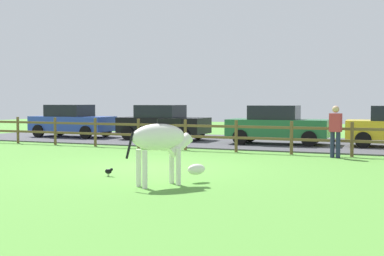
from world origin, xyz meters
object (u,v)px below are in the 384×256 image
(zebra, at_px, (162,142))
(crow_on_grass, at_px, (109,171))
(parked_car_blue, at_px, (72,121))
(parked_car_green, at_px, (277,124))
(parked_car_black, at_px, (163,122))
(visitor_near_fence, at_px, (335,129))

(zebra, xyz_separation_m, crow_on_grass, (-1.77, 0.68, -0.80))
(crow_on_grass, height_order, parked_car_blue, parked_car_blue)
(parked_car_green, xyz_separation_m, parked_car_black, (-5.35, 0.35, 0.00))
(crow_on_grass, height_order, visitor_near_fence, visitor_near_fence)
(crow_on_grass, relative_size, parked_car_green, 0.05)
(zebra, relative_size, parked_car_blue, 0.42)
(zebra, xyz_separation_m, parked_car_blue, (-10.60, 11.13, -0.08))
(visitor_near_fence, bearing_deg, parked_car_blue, 162.76)
(visitor_near_fence, bearing_deg, zebra, -109.47)
(parked_car_blue, relative_size, parked_car_black, 1.00)
(zebra, bearing_deg, visitor_near_fence, 70.53)
(crow_on_grass, bearing_deg, parked_car_blue, 130.23)
(crow_on_grass, xyz_separation_m, parked_car_black, (-3.98, 10.64, 0.72))
(parked_car_green, bearing_deg, zebra, -87.91)
(visitor_near_fence, bearing_deg, crow_on_grass, -123.78)
(zebra, bearing_deg, parked_car_green, 92.09)
(parked_car_green, bearing_deg, crow_on_grass, -97.58)
(zebra, relative_size, crow_on_grass, 7.81)
(crow_on_grass, distance_m, visitor_near_fence, 7.71)
(zebra, relative_size, visitor_near_fence, 1.02)
(parked_car_black, relative_size, visitor_near_fence, 2.45)
(parked_car_black, distance_m, visitor_near_fence, 9.28)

